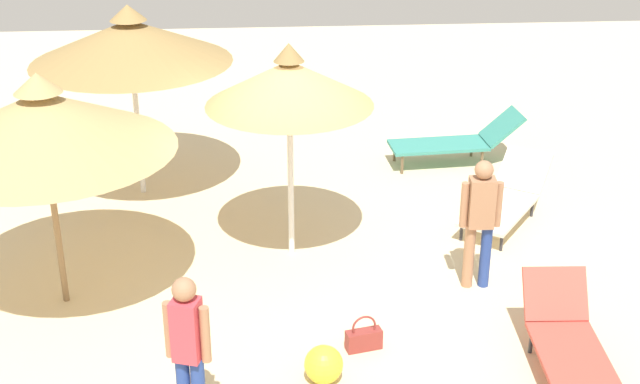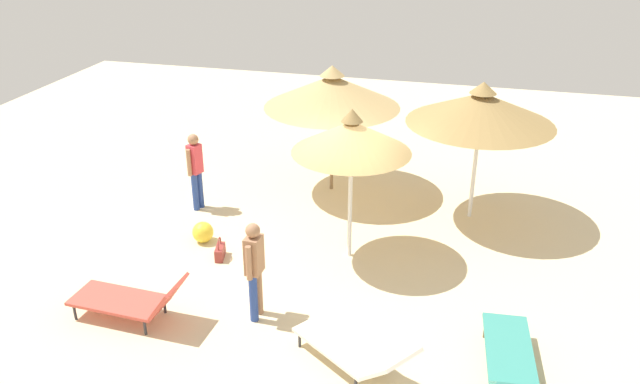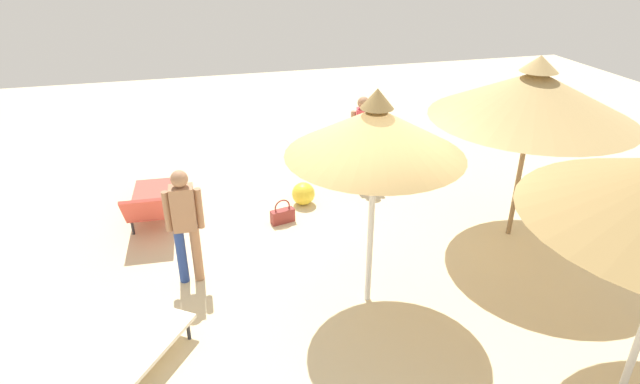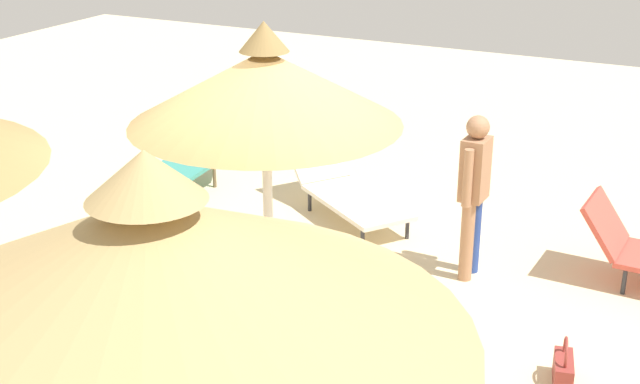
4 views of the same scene
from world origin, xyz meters
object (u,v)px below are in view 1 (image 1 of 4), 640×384
(person_standing_near_right, at_px, (480,216))
(lounge_chair_front, at_px, (506,198))
(lounge_chair_back, at_px, (458,140))
(handbag, at_px, (364,338))
(beach_ball, at_px, (324,364))
(parasol_umbrella_center, at_px, (42,121))
(person_standing_near_left, at_px, (188,347))
(parasol_umbrella_edge, at_px, (130,41))
(parasol_umbrella_far_right, at_px, (289,83))
(lounge_chair_far_left, at_px, (570,343))

(person_standing_near_right, bearing_deg, lounge_chair_front, -25.24)
(lounge_chair_back, xyz_separation_m, handbag, (-5.01, 2.06, -0.27))
(person_standing_near_right, height_order, beach_ball, person_standing_near_right)
(lounge_chair_back, relative_size, handbag, 5.13)
(parasol_umbrella_center, xyz_separation_m, person_standing_near_left, (-2.44, -1.63, -1.31))
(parasol_umbrella_edge, relative_size, person_standing_near_right, 1.73)
(lounge_chair_back, bearing_deg, person_standing_near_left, 148.55)
(parasol_umbrella_edge, bearing_deg, lounge_chair_back, -81.28)
(handbag, bearing_deg, lounge_chair_back, -22.33)
(parasol_umbrella_far_right, height_order, lounge_chair_back, parasol_umbrella_far_right)
(lounge_chair_back, height_order, handbag, lounge_chair_back)
(parasol_umbrella_far_right, xyz_separation_m, lounge_chair_far_left, (-2.80, -2.71, -1.93))
(parasol_umbrella_edge, bearing_deg, parasol_umbrella_center, 169.29)
(lounge_chair_front, distance_m, lounge_chair_back, 2.06)
(parasol_umbrella_center, height_order, beach_ball, parasol_umbrella_center)
(parasol_umbrella_center, bearing_deg, beach_ball, -121.40)
(parasol_umbrella_center, distance_m, handbag, 4.16)
(handbag, height_order, beach_ball, handbag)
(parasol_umbrella_center, xyz_separation_m, lounge_chair_back, (3.78, -5.43, -1.83))
(lounge_chair_front, relative_size, person_standing_near_right, 1.19)
(parasol_umbrella_far_right, distance_m, lounge_chair_front, 3.64)
(parasol_umbrella_edge, bearing_deg, lounge_chair_front, -104.30)
(parasol_umbrella_far_right, bearing_deg, person_standing_near_right, -114.50)
(lounge_chair_front, bearing_deg, parasol_umbrella_far_right, 103.89)
(parasol_umbrella_edge, xyz_separation_m, lounge_chair_front, (-1.30, -5.11, -1.95))
(lounge_chair_back, xyz_separation_m, person_standing_near_left, (-6.21, 3.80, 0.52))
(person_standing_near_right, distance_m, beach_ball, 2.74)
(parasol_umbrella_edge, height_order, person_standing_near_right, parasol_umbrella_edge)
(lounge_chair_back, bearing_deg, parasol_umbrella_far_right, 135.49)
(parasol_umbrella_far_right, bearing_deg, lounge_chair_back, -44.51)
(parasol_umbrella_center, xyz_separation_m, lounge_chair_far_left, (-1.81, -5.41, -1.87))
(parasol_umbrella_edge, relative_size, handbag, 6.83)
(parasol_umbrella_edge, distance_m, beach_ball, 5.73)
(person_standing_near_left, bearing_deg, person_standing_near_right, -53.02)
(parasol_umbrella_far_right, distance_m, person_standing_near_left, 3.84)
(parasol_umbrella_far_right, distance_m, beach_ball, 3.47)
(lounge_chair_far_left, xyz_separation_m, person_standing_near_left, (-0.63, 3.78, 0.56))
(parasol_umbrella_center, distance_m, lounge_chair_back, 6.86)
(parasol_umbrella_center, relative_size, lounge_chair_far_left, 1.55)
(lounge_chair_back, distance_m, handbag, 5.42)
(handbag, bearing_deg, lounge_chair_front, -37.92)
(parasol_umbrella_far_right, relative_size, lounge_chair_front, 1.43)
(parasol_umbrella_center, distance_m, person_standing_near_left, 3.21)
(person_standing_near_left, xyz_separation_m, person_standing_near_right, (2.44, -3.24, 0.01))
(lounge_chair_far_left, height_order, person_standing_near_left, person_standing_near_left)
(parasol_umbrella_center, relative_size, lounge_chair_back, 1.35)
(person_standing_near_left, height_order, person_standing_near_right, person_standing_near_left)
(lounge_chair_back, relative_size, person_standing_near_right, 1.30)
(parasol_umbrella_edge, height_order, beach_ball, parasol_umbrella_edge)
(lounge_chair_far_left, distance_m, beach_ball, 2.51)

